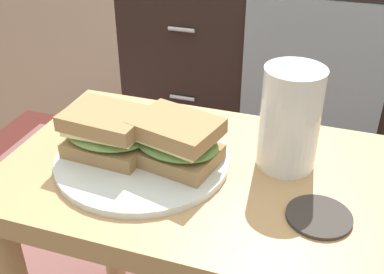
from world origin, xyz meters
TOP-DOWN VIEW (x-y plane):
  - side_table at (0.00, 0.00)m, footprint 0.56×0.36m
  - tv_cabinet at (-0.02, 0.95)m, footprint 0.96×0.46m
  - area_rug at (-0.31, 0.33)m, footprint 1.25×0.90m
  - plate at (-0.08, -0.01)m, footprint 0.25×0.25m
  - sandwich_front at (-0.13, -0.01)m, footprint 0.13×0.10m
  - sandwich_back at (-0.03, -0.01)m, footprint 0.14×0.11m
  - beer_glass at (0.11, 0.05)m, footprint 0.08×0.08m
  - coaster at (0.17, -0.06)m, footprint 0.08×0.08m

SIDE VIEW (x-z plane):
  - area_rug at x=-0.31m, z-range 0.00..0.01m
  - tv_cabinet at x=-0.02m, z-range 0.00..0.58m
  - side_table at x=0.00m, z-range 0.14..0.60m
  - coaster at x=0.17m, z-range 0.46..0.47m
  - plate at x=-0.08m, z-range 0.46..0.47m
  - sandwich_front at x=-0.13m, z-range 0.47..0.54m
  - sandwich_back at x=-0.03m, z-range 0.47..0.54m
  - beer_glass at x=0.11m, z-range 0.46..0.61m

